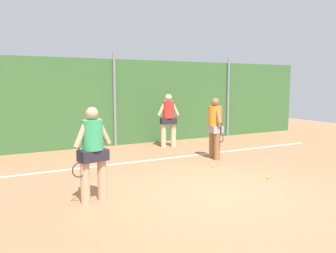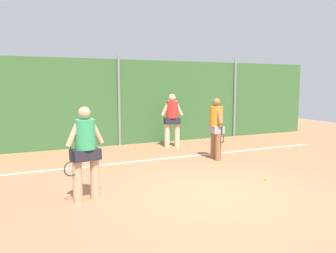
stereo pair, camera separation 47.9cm
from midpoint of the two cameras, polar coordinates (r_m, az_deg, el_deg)
ground_plane at (r=8.78m, az=2.25°, el=-7.59°), size 26.89×26.89×0.00m
hedge_fence_backdrop at (r=12.66m, az=-7.20°, el=3.93°), size 17.48×0.25×3.09m
fence_post_center at (r=12.49m, az=-6.96°, el=4.40°), size 0.10×0.10×3.31m
fence_post_right at (r=14.87m, az=11.86°, el=4.71°), size 0.10×0.10×3.31m
court_baseline_paint at (r=10.14m, az=-1.85°, el=-5.57°), size 12.77×0.10×0.01m
player_foreground_near at (r=6.64m, az=-11.47°, el=-3.59°), size 0.80×0.40×1.80m
player_midcourt at (r=10.25m, az=9.28°, el=0.20°), size 0.40×0.83×1.81m
player_backcourt_far at (r=12.12m, az=1.82°, el=1.50°), size 0.77×0.44×1.86m
tennis_ball_0 at (r=9.37m, az=8.82°, el=-6.52°), size 0.07×0.07×0.07m
tennis_ball_1 at (r=8.50m, az=17.41°, el=-8.17°), size 0.07×0.07×0.07m
tennis_ball_4 at (r=13.05m, az=7.19°, el=-2.65°), size 0.07×0.07×0.07m
tennis_ball_5 at (r=12.81m, az=4.43°, el=-2.80°), size 0.07×0.07×0.07m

